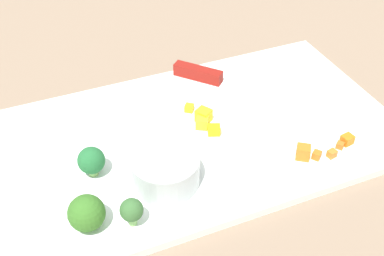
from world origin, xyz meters
The scene contains 16 objects.
ground_plane centered at (0.00, 0.00, 0.00)m, with size 4.00×4.00×0.00m, color #8D735E.
cutting_board centered at (0.00, 0.00, 0.01)m, with size 0.56×0.31×0.01m, color white.
prep_bowl centered at (-0.06, -0.07, 0.03)m, with size 0.08×0.08×0.04m, color #B4B9B9.
chef_knife centered at (0.11, 0.06, 0.02)m, with size 0.26×0.28×0.02m.
carrot_dice_0 centered at (0.11, -0.10, 0.02)m, with size 0.02×0.02×0.02m, color orange.
carrot_dice_1 centered at (0.17, -0.10, 0.02)m, with size 0.01×0.01×0.01m, color orange.
carrot_dice_2 centered at (0.15, -0.11, 0.02)m, with size 0.01×0.01×0.01m, color orange.
carrot_dice_3 centered at (0.13, -0.11, 0.02)m, with size 0.01×0.01×0.01m, color orange.
carrot_dice_4 centered at (0.18, -0.10, 0.02)m, with size 0.01×0.01×0.01m, color orange.
pepper_dice_0 centered at (0.03, -0.01, 0.02)m, with size 0.02×0.01×0.01m, color yellow.
pepper_dice_1 centered at (0.03, 0.02, 0.02)m, with size 0.02×0.02×0.02m, color yellow.
pepper_dice_2 centered at (0.02, 0.01, 0.02)m, with size 0.02×0.02×0.02m, color yellow.
pepper_dice_3 centered at (0.02, 0.05, 0.02)m, with size 0.01×0.01×0.01m, color yellow.
broccoli_floret_0 centered at (-0.12, -0.12, 0.03)m, with size 0.03×0.03×0.04m.
broccoli_floret_1 centered at (-0.14, -0.02, 0.03)m, with size 0.03×0.03×0.04m.
broccoli_floret_2 centered at (-0.17, -0.10, 0.03)m, with size 0.04×0.04×0.04m.
Camera 1 is at (-0.19, -0.46, 0.44)m, focal length 45.86 mm.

